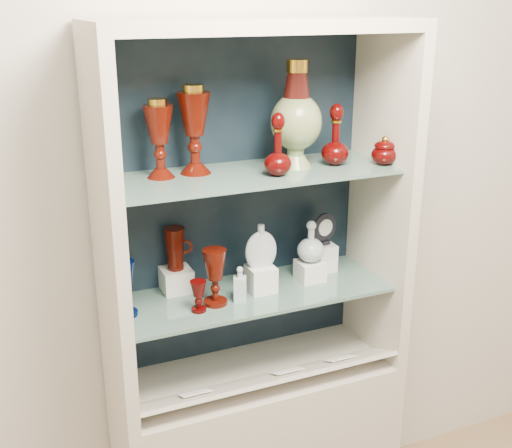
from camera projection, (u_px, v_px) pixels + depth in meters
name	position (u px, v px, depth m)	size (l,w,h in m)	color
wall_back	(231.00, 178.00, 2.25)	(3.50, 0.02, 2.80)	silver
cabinet_back_panel	(235.00, 201.00, 2.25)	(0.98, 0.02, 1.15)	black
cabinet_side_left	(108.00, 237.00, 1.90)	(0.04, 0.40, 1.15)	beige
cabinet_side_right	(381.00, 200.00, 2.26)	(0.04, 0.40, 1.15)	beige
cabinet_top_cap	(256.00, 25.00, 1.89)	(1.00, 0.40, 0.04)	beige
shelf_lower	(254.00, 293.00, 2.19)	(0.92, 0.34, 0.01)	slate
shelf_upper	(254.00, 174.00, 2.05)	(0.92, 0.34, 0.01)	slate
label_ledge	(269.00, 379.00, 2.17)	(0.92, 0.18, 0.01)	beige
label_card_0	(196.00, 393.00, 2.06)	(0.10, 0.07, 0.00)	white
label_card_1	(287.00, 371.00, 2.19)	(0.10, 0.07, 0.00)	white
label_card_2	(339.00, 358.00, 2.26)	(0.10, 0.07, 0.00)	white
pedestal_lamp_left	(159.00, 139.00, 1.95)	(0.09, 0.09, 0.24)	#4D1006
pedestal_lamp_right	(194.00, 130.00, 1.99)	(0.11, 0.11, 0.28)	#4D1006
enamel_urn	(296.00, 114.00, 2.06)	(0.17, 0.17, 0.35)	#07460D
ruby_decanter_a	(278.00, 141.00, 1.97)	(0.09, 0.09, 0.22)	#460201
ruby_decanter_b	(336.00, 133.00, 2.11)	(0.09, 0.09, 0.22)	#460201
lidded_bowl	(385.00, 150.00, 2.13)	(0.09, 0.09, 0.10)	#460201
cobalt_goblet	(124.00, 289.00, 1.99)	(0.08, 0.08, 0.18)	#010F45
ruby_goblet_tall	(215.00, 277.00, 2.07)	(0.08, 0.08, 0.19)	#4D1006
ruby_goblet_small	(198.00, 296.00, 2.03)	(0.05, 0.05, 0.10)	#460201
riser_ruby_pitcher	(176.00, 280.00, 2.18)	(0.10, 0.10, 0.08)	silver
ruby_pitcher	(175.00, 249.00, 2.15)	(0.11, 0.07, 0.15)	#4D1006
clear_square_bottle	(240.00, 284.00, 2.10)	(0.04, 0.04, 0.12)	#9FB4BB
riser_flat_flask	(261.00, 279.00, 2.18)	(0.09, 0.09, 0.09)	silver
flat_flask	(261.00, 245.00, 2.14)	(0.11, 0.04, 0.15)	silver
riser_clear_round_decanter	(310.00, 271.00, 2.27)	(0.09, 0.09, 0.07)	silver
clear_round_decanter	(311.00, 242.00, 2.24)	(0.10, 0.10, 0.14)	#9FB4BB
riser_cameo_medallion	(323.00, 257.00, 2.35)	(0.08, 0.08, 0.10)	silver
cameo_medallion	(324.00, 229.00, 2.31)	(0.10, 0.04, 0.12)	black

